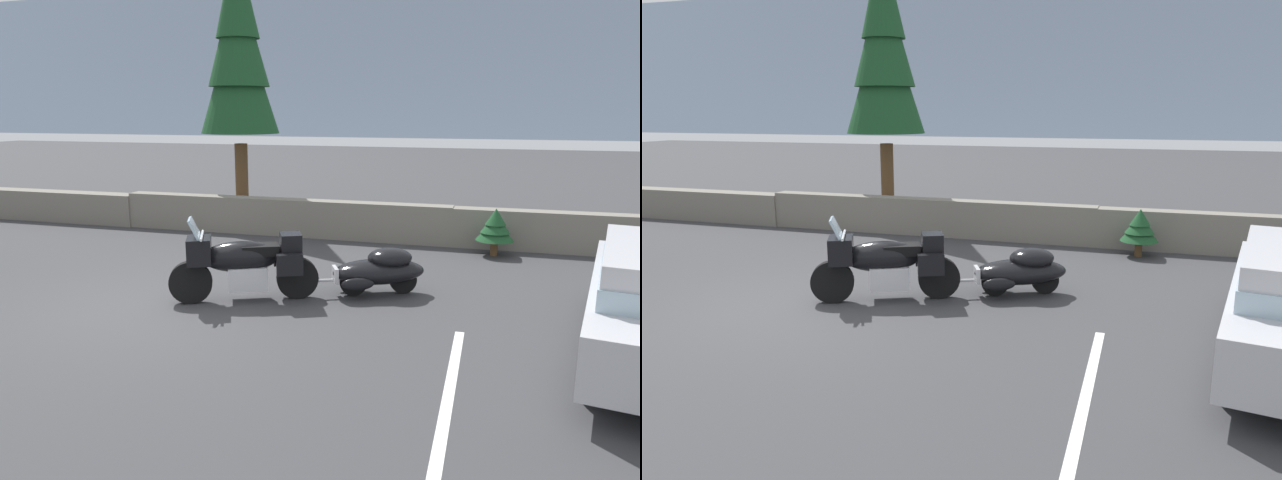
{
  "view_description": "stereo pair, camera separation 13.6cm",
  "coord_description": "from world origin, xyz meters",
  "views": [
    {
      "loc": [
        4.83,
        -7.38,
        2.92
      ],
      "look_at": [
        2.15,
        1.58,
        0.85
      ],
      "focal_mm": 33.1,
      "sensor_mm": 36.0,
      "label": 1
    },
    {
      "loc": [
        4.96,
        -7.34,
        2.92
      ],
      "look_at": [
        2.15,
        1.58,
        0.85
      ],
      "focal_mm": 33.1,
      "sensor_mm": 36.0,
      "label": 2
    }
  ],
  "objects": [
    {
      "name": "pine_tree_tall",
      "position": [
        -1.62,
        6.99,
        4.46
      ],
      "size": [
        2.03,
        2.03,
        7.12
      ],
      "color": "brown",
      "rests_on": "ground"
    },
    {
      "name": "distant_ridgeline",
      "position": [
        0.0,
        95.59,
        8.0
      ],
      "size": [
        240.0,
        80.0,
        16.0
      ],
      "primitive_type": "cube",
      "color": "#8C9EB7",
      "rests_on": "ground"
    },
    {
      "name": "car_shaped_trailer",
      "position": [
        3.13,
        1.64,
        0.41
      ],
      "size": [
        2.15,
        1.27,
        0.76
      ],
      "color": "black",
      "rests_on": "ground"
    },
    {
      "name": "pine_sapling_near",
      "position": [
        4.89,
        4.87,
        0.61
      ],
      "size": [
        0.76,
        0.76,
        0.98
      ],
      "color": "brown",
      "rests_on": "ground"
    },
    {
      "name": "touring_motorcycle",
      "position": [
        1.18,
        0.72,
        0.62
      ],
      "size": [
        2.15,
        1.32,
        1.33
      ],
      "color": "black",
      "rests_on": "ground"
    },
    {
      "name": "stone_guard_wall",
      "position": [
        -0.37,
        5.58,
        0.42
      ],
      "size": [
        24.0,
        0.56,
        0.87
      ],
      "color": "slate",
      "rests_on": "ground"
    },
    {
      "name": "ground_plane",
      "position": [
        0.0,
        0.0,
        0.0
      ],
      "size": [
        80.0,
        80.0,
        0.0
      ],
      "primitive_type": "plane",
      "color": "#38383A"
    },
    {
      "name": "parking_stripe_marker",
      "position": [
        4.5,
        -1.5,
        0.0
      ],
      "size": [
        0.12,
        3.6,
        0.01
      ],
      "primitive_type": "cube",
      "color": "silver",
      "rests_on": "ground"
    }
  ]
}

